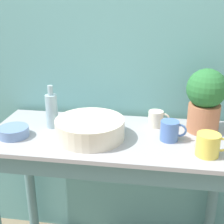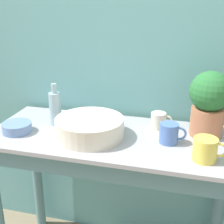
{
  "view_description": "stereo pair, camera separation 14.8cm",
  "coord_description": "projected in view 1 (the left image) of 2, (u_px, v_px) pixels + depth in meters",
  "views": [
    {
      "loc": [
        0.21,
        -1.1,
        1.5
      ],
      "look_at": [
        0.0,
        0.26,
        0.97
      ],
      "focal_mm": 50.0,
      "sensor_mm": 36.0,
      "label": 1
    },
    {
      "loc": [
        0.35,
        -1.07,
        1.5
      ],
      "look_at": [
        0.0,
        0.26,
        0.97
      ],
      "focal_mm": 50.0,
      "sensor_mm": 36.0,
      "label": 2
    }
  ],
  "objects": [
    {
      "name": "wall_back",
      "position": [
        121.0,
        51.0,
        1.69
      ],
      "size": [
        6.0,
        0.05,
        2.4
      ],
      "color": "#609E9E",
      "rests_on": "ground_plane"
    },
    {
      "name": "counter_table",
      "position": [
        111.0,
        173.0,
        1.57
      ],
      "size": [
        1.22,
        0.53,
        0.85
      ],
      "color": "slate",
      "rests_on": "ground_plane"
    },
    {
      "name": "potted_plant",
      "position": [
        205.0,
        98.0,
        1.51
      ],
      "size": [
        0.19,
        0.19,
        0.32
      ],
      "color": "#B7704C",
      "rests_on": "counter_table"
    },
    {
      "name": "bowl_wash_large",
      "position": [
        90.0,
        128.0,
        1.48
      ],
      "size": [
        0.33,
        0.33,
        0.09
      ],
      "color": "beige",
      "rests_on": "counter_table"
    },
    {
      "name": "bottle_tall",
      "position": [
        52.0,
        110.0,
        1.58
      ],
      "size": [
        0.06,
        0.06,
        0.22
      ],
      "color": "#93B2BC",
      "rests_on": "counter_table"
    },
    {
      "name": "mug_blue",
      "position": [
        170.0,
        131.0,
        1.45
      ],
      "size": [
        0.12,
        0.09,
        0.09
      ],
      "color": "#4C70B7",
      "rests_on": "counter_table"
    },
    {
      "name": "mug_yellow",
      "position": [
        208.0,
        145.0,
        1.31
      ],
      "size": [
        0.14,
        0.1,
        0.1
      ],
      "color": "#E5CC4C",
      "rests_on": "counter_table"
    },
    {
      "name": "mug_cream",
      "position": [
        156.0,
        119.0,
        1.61
      ],
      "size": [
        0.11,
        0.08,
        0.08
      ],
      "color": "beige",
      "rests_on": "counter_table"
    },
    {
      "name": "bowl_small_blue",
      "position": [
        14.0,
        132.0,
        1.5
      ],
      "size": [
        0.14,
        0.14,
        0.05
      ],
      "color": "#6684B2",
      "rests_on": "counter_table"
    }
  ]
}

